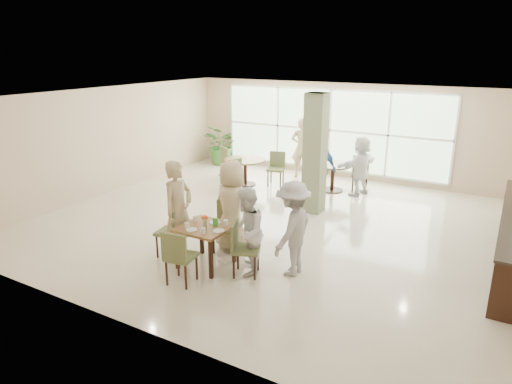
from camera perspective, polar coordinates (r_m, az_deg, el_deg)
The scene contains 19 objects.
ground at distance 10.21m, azimuth 2.39°, elevation -3.97°, with size 10.00×10.00×0.00m, color beige.
room_shell at distance 9.72m, azimuth 2.51°, elevation 5.41°, with size 10.00×10.00×10.00m.
window_bank at distance 13.99m, azimuth 9.18°, elevation 7.65°, with size 7.00×0.04×7.00m.
column at distance 10.68m, azimuth 7.39°, elevation 4.72°, with size 0.45×0.45×2.80m, color #64724F.
main_table at distance 8.12m, azimuth -6.34°, elevation -4.97°, with size 0.86×0.86×0.75m.
round_table_left at distance 12.97m, azimuth -1.35°, elevation 3.43°, with size 1.17×1.17×0.75m.
round_table_right at distance 12.58m, azimuth 9.57°, elevation 2.61°, with size 1.03×1.03×0.75m.
chairs_main_table at distance 8.20m, azimuth -6.32°, elevation -6.04°, with size 2.18×1.96×0.95m.
chairs_table_left at distance 13.01m, azimuth -1.33°, elevation 2.96°, with size 2.16×1.80×0.95m.
chairs_table_right at distance 12.61m, azimuth 9.28°, elevation 2.27°, with size 1.99×2.00×0.95m.
tabletop_clutter at distance 8.03m, azimuth -6.32°, elevation -3.98°, with size 0.79×0.69×0.21m.
potted_plant at distance 15.34m, azimuth -4.31°, elevation 5.87°, with size 1.19×1.19×1.32m, color #366E2C.
teen_left at distance 8.43m, azimuth -9.69°, elevation -2.24°, with size 0.67×0.44×1.84m, color tan.
teen_far at distance 8.68m, azimuth -3.05°, elevation -1.72°, with size 0.86×0.47×1.76m, color tan.
teen_right at distance 7.76m, azimuth -1.19°, elevation -4.98°, with size 0.75×0.58×1.54m, color white.
teen_standing at distance 7.74m, azimuth 4.60°, elevation -4.59°, with size 1.07×0.62×1.66m, color #9D9DA0.
adult_a at distance 11.71m, azimuth 7.90°, elevation 3.08°, with size 1.00×0.57×1.71m, color #3C68B4.
adult_b at distance 12.33m, azimuth 12.95°, elevation 3.21°, with size 1.46×0.63×1.58m, color white.
adult_standing at distance 13.74m, azimuth 5.75°, elevation 5.49°, with size 0.66×0.43×1.81m, color tan.
Camera 1 is at (4.36, -8.45, 3.73)m, focal length 32.00 mm.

